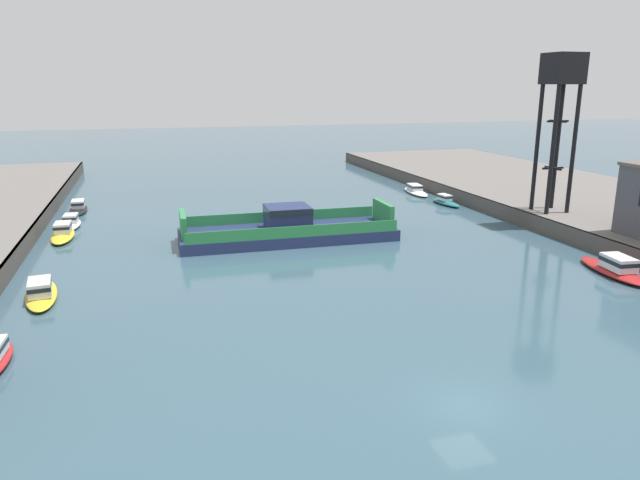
{
  "coord_description": "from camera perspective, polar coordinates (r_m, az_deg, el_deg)",
  "views": [
    {
      "loc": [
        -13.9,
        -21.97,
        14.98
      ],
      "look_at": [
        0.0,
        24.66,
        2.0
      ],
      "focal_mm": 32.6,
      "sensor_mm": 36.0,
      "label": 1
    }
  ],
  "objects": [
    {
      "name": "moored_boat_mid_left",
      "position": [
        53.1,
        26.96,
        -2.42
      ],
      "size": [
        3.37,
        8.09,
        1.69
      ],
      "color": "red",
      "rests_on": "ground"
    },
    {
      "name": "crane_tower",
      "position": [
        66.96,
        22.6,
        13.63
      ],
      "size": [
        3.36,
        3.36,
        16.51
      ],
      "color": "black",
      "rests_on": "quay_right"
    },
    {
      "name": "moored_boat_near_right",
      "position": [
        84.49,
        9.35,
        4.85
      ],
      "size": [
        2.87,
        7.61,
        1.26
      ],
      "color": "white",
      "rests_on": "ground"
    },
    {
      "name": "moored_boat_far_right",
      "position": [
        77.09,
        12.23,
        3.76
      ],
      "size": [
        2.16,
        5.69,
        1.31
      ],
      "color": "#237075",
      "rests_on": "ground"
    },
    {
      "name": "moored_boat_near_left",
      "position": [
        77.5,
        -22.65,
        3.0
      ],
      "size": [
        2.22,
        7.06,
        1.3
      ],
      "color": "black",
      "rests_on": "ground"
    },
    {
      "name": "moored_boat_far_left",
      "position": [
        46.77,
        -25.73,
        -4.56
      ],
      "size": [
        3.0,
        7.64,
        1.5
      ],
      "color": "yellow",
      "rests_on": "ground"
    },
    {
      "name": "moored_boat_upstream_b",
      "position": [
        64.24,
        -23.93,
        0.66
      ],
      "size": [
        2.14,
        6.91,
        1.53
      ],
      "color": "yellow",
      "rests_on": "ground"
    },
    {
      "name": "chain_ferry",
      "position": [
        58.05,
        -3.18,
        1.04
      ],
      "size": [
        21.44,
        7.51,
        3.46
      ],
      "color": "navy",
      "rests_on": "ground"
    },
    {
      "name": "ground_plane",
      "position": [
        30.0,
        14.1,
        -15.51
      ],
      "size": [
        400.0,
        400.0,
        0.0
      ],
      "primitive_type": "plane",
      "color": "#385666"
    },
    {
      "name": "moored_boat_mid_right",
      "position": [
        68.9,
        -23.28,
        1.58
      ],
      "size": [
        2.24,
        6.02,
        1.37
      ],
      "color": "white",
      "rests_on": "ground"
    }
  ]
}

